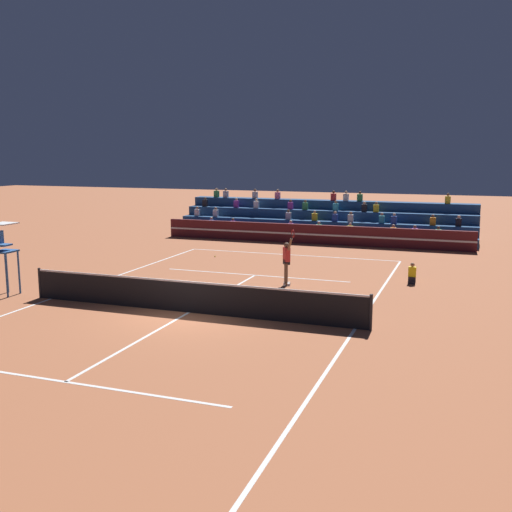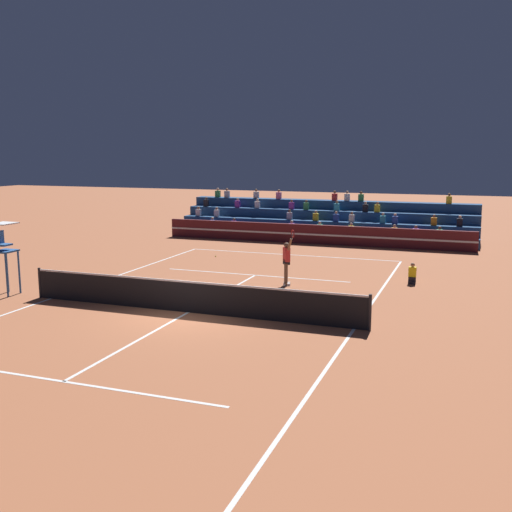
% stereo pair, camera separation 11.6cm
% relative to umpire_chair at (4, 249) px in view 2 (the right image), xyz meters
% --- Properties ---
extents(ground_plane, '(120.00, 120.00, 0.00)m').
position_rel_umpire_chair_xyz_m(ground_plane, '(7.46, 0.00, -1.72)').
color(ground_plane, '#AD603D').
extents(court_lines, '(11.10, 23.90, 0.01)m').
position_rel_umpire_chair_xyz_m(court_lines, '(7.46, 0.00, -1.71)').
color(court_lines, white).
rests_on(court_lines, ground).
extents(tennis_net, '(12.00, 0.10, 1.10)m').
position_rel_umpire_chair_xyz_m(tennis_net, '(7.46, 0.00, -1.17)').
color(tennis_net, black).
rests_on(tennis_net, ground).
extents(sponsor_banner_wall, '(18.00, 0.26, 1.10)m').
position_rel_umpire_chair_xyz_m(sponsor_banner_wall, '(7.46, 15.98, -1.17)').
color(sponsor_banner_wall, '#51191E').
rests_on(sponsor_banner_wall, ground).
extents(bleacher_stand, '(18.21, 3.80, 2.83)m').
position_rel_umpire_chair_xyz_m(bleacher_stand, '(7.46, 19.15, -0.88)').
color(bleacher_stand, navy).
rests_on(bleacher_stand, ground).
extents(umpire_chair, '(0.76, 0.84, 2.67)m').
position_rel_umpire_chair_xyz_m(umpire_chair, '(0.00, 0.00, 0.00)').
color(umpire_chair, '#285699').
rests_on(umpire_chair, ground).
extents(ball_kid_courtside, '(0.30, 0.36, 0.84)m').
position_rel_umpire_chair_xyz_m(ball_kid_courtside, '(13.95, 7.06, -1.39)').
color(ball_kid_courtside, black).
rests_on(ball_kid_courtside, ground).
extents(tennis_player, '(0.75, 1.04, 2.38)m').
position_rel_umpire_chair_xyz_m(tennis_player, '(9.30, 5.01, -0.73)').
color(tennis_player, brown).
rests_on(tennis_player, ground).
extents(tennis_ball, '(0.07, 0.07, 0.07)m').
position_rel_umpire_chair_xyz_m(tennis_ball, '(4.01, 10.02, -1.68)').
color(tennis_ball, '#C6DB33').
rests_on(tennis_ball, ground).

